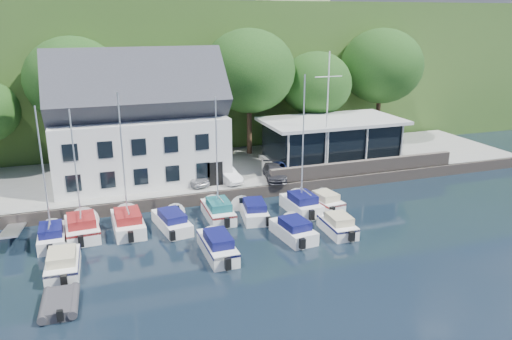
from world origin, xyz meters
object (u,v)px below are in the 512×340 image
Objects in this scene: boat_r1_3 at (172,219)px; boat_r1_6 at (303,152)px; boat_r1_2 at (124,168)px; club_pavilion at (331,140)px; boat_r2_3 at (293,228)px; car_silver at (193,176)px; boat_r2_0 at (63,262)px; boat_r1_5 at (254,209)px; boat_r1_1 at (76,170)px; boat_r1_7 at (324,200)px; harbor_building at (139,129)px; boat_r1_4 at (217,160)px; car_dgrey at (274,172)px; boat_r2_4 at (338,223)px; car_blue at (289,168)px; boat_r1_0 at (45,184)px; boat_r2_2 at (217,244)px; flagpole at (327,114)px; car_white at (227,175)px; dinghy_1 at (60,302)px.

boat_r1_6 reaches higher than boat_r1_3.
boat_r1_2 is at bearing 173.00° from boat_r1_6.
club_pavilion reaches higher than boat_r2_3.
boat_r2_0 is (-10.10, -10.71, -0.90)m from car_silver.
boat_r1_5 is at bearing -5.16° from boat_r1_2.
boat_r1_5 is 5.58m from boat_r1_6.
boat_r1_1 is 18.48m from boat_r1_7.
boat_r2_0 is (-6.26, -13.68, -4.62)m from harbor_building.
boat_r1_1 reaches higher than boat_r1_7.
harbor_building is at bearing 118.49° from boat_r1_4.
boat_r1_3 is 8.65m from boat_r2_3.
boat_r1_7 is at bearing -119.92° from club_pavilion.
car_dgrey is 0.84× the size of boat_r2_4.
boat_r1_6 reaches higher than car_blue.
boat_r2_3 is at bearing -124.05° from boat_r1_6.
car_silver is 10.07m from boat_r1_6.
boat_r1_0 is at bearing -173.66° from car_blue.
boat_r1_5 is at bearing -113.65° from car_dgrey.
boat_r2_2 is (-7.87, -10.36, -0.83)m from car_dgrey.
boat_r1_0 is (-22.85, -5.65, -2.11)m from flagpole.
boat_r1_0 is at bearing -175.88° from boat_r1_4.
harbor_building is at bearing 154.67° from car_blue.
boat_r1_4 is (0.65, -5.62, 2.89)m from car_silver.
boat_r1_7 is (2.02, 0.09, -4.06)m from boat_r1_6.
harbor_building reaches higher than boat_r1_7.
boat_r1_3 is 1.06× the size of boat_r1_5.
boat_r1_1 is 14.99m from boat_r2_3.
boat_r1_3 is at bearing 171.02° from boat_r1_7.
car_blue is 18.64m from boat_r1_1.
car_white is at bearing 102.47° from boat_r1_5.
boat_r2_2 is (-3.81, -11.02, -0.84)m from car_white.
car_white is 0.73× the size of boat_r1_7.
boat_r1_6 is 2.94× the size of dinghy_1.
boat_r1_0 reaches higher than car_dgrey.
car_dgrey reaches higher than boat_r1_7.
boat_r1_7 is at bearing -96.77° from car_blue.
boat_r1_0 reaches higher than car_white.
club_pavilion is 3.57× the size of car_silver.
boat_r1_3 is at bearing 158.88° from boat_r2_4.
boat_r1_6 reaches higher than car_white.
boat_r2_3 is at bearing -126.14° from club_pavilion.
boat_r1_0 is at bearing 170.81° from boat_r1_7.
boat_r2_0 is at bearing -152.61° from boat_r1_5.
car_silver reaches higher than boat_r2_3.
boat_r2_4 is at bearing -69.62° from car_silver.
car_blue is at bearing -16.79° from car_silver.
boat_r1_2 is (-2.07, -8.67, -0.77)m from harbor_building.
boat_r1_0 is 16.44m from boat_r2_3.
car_blue is 0.38× the size of boat_r1_4.
car_silver reaches higher than boat_r1_7.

